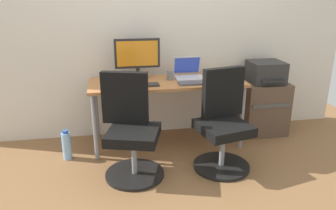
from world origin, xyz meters
name	(u,v)px	position (x,y,z in m)	size (l,w,h in m)	color
ground_plane	(167,142)	(0.00, 0.00, 0.00)	(5.28, 5.28, 0.00)	brown
back_wall	(161,21)	(0.00, 0.37, 1.30)	(4.40, 0.04, 2.60)	silver
desk	(167,88)	(0.00, 0.00, 0.64)	(1.63, 0.58, 0.71)	#B77542
office_chair_left	(131,131)	(-0.43, -0.57, 0.42)	(0.55, 0.55, 0.94)	black
office_chair_right	(223,124)	(0.43, -0.57, 0.42)	(0.54, 0.54, 0.94)	black
side_cabinet	(262,107)	(1.17, 0.11, 0.31)	(0.51, 0.45, 0.62)	brown
printer	(266,72)	(1.17, 0.11, 0.74)	(0.38, 0.40, 0.24)	#2D2D2D
water_bottle_on_floor	(67,145)	(-1.06, -0.19, 0.15)	(0.09, 0.09, 0.31)	#8CBFF2
desktop_monitor	(137,56)	(-0.29, 0.15, 0.96)	(0.48, 0.18, 0.43)	#262626
open_laptop	(188,73)	(0.26, 0.11, 0.77)	(0.31, 0.28, 0.22)	silver
keyboard_by_monitor	(142,85)	(-0.28, -0.14, 0.72)	(0.34, 0.12, 0.02)	#2D2D2D
keyboard_by_laptop	(195,83)	(0.26, -0.16, 0.72)	(0.34, 0.12, 0.02)	#515156
mouse_by_monitor	(231,81)	(0.64, -0.19, 0.73)	(0.06, 0.10, 0.03)	#B7B7B7
mouse_by_laptop	(112,83)	(-0.57, -0.02, 0.73)	(0.06, 0.10, 0.03)	silver
coffee_mug	(109,85)	(-0.61, -0.22, 0.76)	(0.08, 0.08, 0.09)	purple
pen_cup	(170,75)	(0.04, 0.05, 0.76)	(0.07, 0.07, 0.10)	slate
notebook	(224,78)	(0.61, -0.03, 0.73)	(0.21, 0.15, 0.03)	teal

